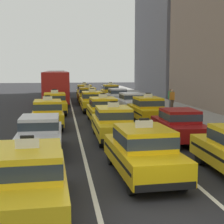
# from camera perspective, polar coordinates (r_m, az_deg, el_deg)

# --- Properties ---
(lane_stripe_left_center) EXTENTS (0.14, 80.00, 0.01)m
(lane_stripe_left_center) POSITION_cam_1_polar(r_m,az_deg,el_deg) (27.04, -6.58, -0.21)
(lane_stripe_left_center) COLOR silver
(lane_stripe_left_center) RESTS_ON ground
(lane_stripe_center_right) EXTENTS (0.14, 80.00, 0.01)m
(lane_stripe_center_right) POSITION_cam_1_polar(r_m,az_deg,el_deg) (27.33, 0.14, -0.08)
(lane_stripe_center_right) COLOR silver
(lane_stripe_center_right) RESTS_ON ground
(sidewalk_curb) EXTENTS (4.00, 90.00, 0.15)m
(sidewalk_curb) POSITION_cam_1_polar(r_m,az_deg,el_deg) (24.08, 15.26, -1.18)
(sidewalk_curb) COLOR gray
(sidewalk_curb) RESTS_ON ground
(taxi_left_nearest) EXTENTS (1.96, 4.62, 1.96)m
(taxi_left_nearest) POSITION_cam_1_polar(r_m,az_deg,el_deg) (8.62, -13.94, -10.85)
(taxi_left_nearest) COLOR black
(taxi_left_nearest) RESTS_ON ground
(sedan_left_second) EXTENTS (1.77, 4.30, 1.58)m
(sedan_left_second) POSITION_cam_1_polar(r_m,az_deg,el_deg) (14.50, -12.08, -3.51)
(sedan_left_second) COLOR black
(sedan_left_second) RESTS_ON ground
(taxi_left_third) EXTENTS (1.96, 4.62, 1.96)m
(taxi_left_third) POSITION_cam_1_polar(r_m,az_deg,el_deg) (20.66, -10.82, -0.18)
(taxi_left_third) COLOR black
(taxi_left_third) RESTS_ON ground
(taxi_left_fourth) EXTENTS (1.95, 4.61, 1.96)m
(taxi_left_fourth) POSITION_cam_1_polar(r_m,az_deg,el_deg) (26.73, -9.68, 1.53)
(taxi_left_fourth) COLOR black
(taxi_left_fourth) RESTS_ON ground
(bus_left_fifth) EXTENTS (2.59, 11.22, 3.22)m
(bus_left_fifth) POSITION_cam_1_polar(r_m,az_deg,el_deg) (36.12, -9.44, 4.52)
(bus_left_fifth) COLOR black
(bus_left_fifth) RESTS_ON ground
(box_truck_left_sixth) EXTENTS (2.35, 6.98, 3.27)m
(box_truck_left_sixth) POSITION_cam_1_polar(r_m,az_deg,el_deg) (48.12, -9.37, 5.15)
(box_truck_left_sixth) COLOR black
(box_truck_left_sixth) RESTS_ON ground
(taxi_center_nearest) EXTENTS (2.01, 4.63, 1.96)m
(taxi_center_nearest) POSITION_cam_1_polar(r_m,az_deg,el_deg) (11.12, 5.24, -6.52)
(taxi_center_nearest) COLOR black
(taxi_center_nearest) RESTS_ON ground
(taxi_center_second) EXTENTS (1.85, 4.57, 1.96)m
(taxi_center_second) POSITION_cam_1_polar(r_m,az_deg,el_deg) (16.76, 0.19, -1.78)
(taxi_center_second) COLOR black
(taxi_center_second) RESTS_ON ground
(taxi_center_third) EXTENTS (1.86, 4.57, 1.96)m
(taxi_center_third) POSITION_cam_1_polar(r_m,az_deg,el_deg) (22.13, -1.57, 0.44)
(taxi_center_third) COLOR black
(taxi_center_third) RESTS_ON ground
(taxi_center_fourth) EXTENTS (1.87, 4.58, 1.96)m
(taxi_center_fourth) POSITION_cam_1_polar(r_m,az_deg,el_deg) (28.06, -3.39, 1.90)
(taxi_center_fourth) COLOR black
(taxi_center_fourth) RESTS_ON ground
(taxi_center_fifth) EXTENTS (1.86, 4.58, 1.96)m
(taxi_center_fifth) POSITION_cam_1_polar(r_m,az_deg,el_deg) (34.20, -4.22, 2.87)
(taxi_center_fifth) COLOR black
(taxi_center_fifth) RESTS_ON ground
(taxi_center_sixth) EXTENTS (1.94, 4.61, 1.96)m
(taxi_center_sixth) POSITION_cam_1_polar(r_m,az_deg,el_deg) (39.85, -4.72, 3.50)
(taxi_center_sixth) COLOR black
(taxi_center_sixth) RESTS_ON ground
(sedan_right_second) EXTENTS (1.83, 4.33, 1.58)m
(sedan_right_second) POSITION_cam_1_polar(r_m,az_deg,el_deg) (16.78, 11.30, -2.02)
(sedan_right_second) COLOR black
(sedan_right_second) RESTS_ON ground
(taxi_right_third) EXTENTS (1.89, 4.59, 1.96)m
(taxi_right_third) POSITION_cam_1_polar(r_m,az_deg,el_deg) (22.51, 6.04, 0.52)
(taxi_right_third) COLOR black
(taxi_right_third) RESTS_ON ground
(sedan_right_fourth) EXTENTS (1.97, 4.38, 1.58)m
(sedan_right_fourth) POSITION_cam_1_polar(r_m,az_deg,el_deg) (27.66, 3.19, 1.76)
(sedan_right_fourth) COLOR black
(sedan_right_fourth) RESTS_ON ground
(sedan_right_fifth) EXTENTS (1.84, 4.33, 1.58)m
(sedan_right_fifth) POSITION_cam_1_polar(r_m,az_deg,el_deg) (33.74, 0.89, 2.77)
(sedan_right_fifth) COLOR black
(sedan_right_fifth) RESTS_ON ground
(taxi_right_sixth) EXTENTS (1.85, 4.57, 1.96)m
(taxi_right_sixth) POSITION_cam_1_polar(r_m,az_deg,el_deg) (39.90, -0.28, 3.53)
(taxi_right_sixth) COLOR black
(taxi_right_sixth) RESTS_ON ground
(pedestrian_by_storefront) EXTENTS (0.36, 0.24, 1.74)m
(pedestrian_by_storefront) POSITION_cam_1_polar(r_m,az_deg,el_deg) (27.28, 10.13, 1.97)
(pedestrian_by_storefront) COLOR #473828
(pedestrian_by_storefront) RESTS_ON sidewalk_curb
(pedestrian_trailing) EXTENTS (0.47, 0.24, 1.69)m
(pedestrian_trailing) POSITION_cam_1_polar(r_m,az_deg,el_deg) (29.08, 9.89, 2.22)
(pedestrian_trailing) COLOR slate
(pedestrian_trailing) RESTS_ON sidewalk_curb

